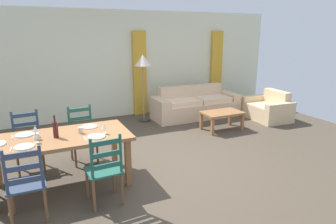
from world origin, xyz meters
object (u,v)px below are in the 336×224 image
(wine_glass_near_right, at_px, (104,126))
(coffee_cup_primary, at_px, (81,130))
(dining_chair_near_left, at_px, (26,184))
(coffee_table, at_px, (222,115))
(dining_table, at_px, (61,142))
(couch, at_px, (195,106))
(dining_chair_far_right, at_px, (82,134))
(wine_glass_far_left, at_px, (35,129))
(coffee_cup_secondary, at_px, (37,136))
(wine_bottle, at_px, (55,129))
(standing_lamp, at_px, (143,64))
(dining_chair_near_right, at_px, (105,170))
(dining_chair_far_left, at_px, (28,141))
(wine_glass_near_left, at_px, (36,135))
(armchair_upholstered, at_px, (269,109))

(wine_glass_near_right, xyz_separation_m, coffee_cup_primary, (-0.30, 0.16, -0.07))
(dining_chair_near_left, relative_size, coffee_table, 1.07)
(dining_table, distance_m, couch, 4.29)
(dining_chair_far_right, bearing_deg, couch, 27.39)
(dining_table, relative_size, wine_glass_far_left, 11.80)
(coffee_cup_primary, relative_size, coffee_cup_secondary, 1.00)
(wine_bottle, distance_m, wine_glass_far_left, 0.30)
(wine_glass_far_left, height_order, coffee_cup_secondary, wine_glass_far_left)
(wine_bottle, xyz_separation_m, standing_lamp, (2.24, 2.60, 0.54))
(dining_table, relative_size, wine_glass_near_right, 11.80)
(dining_chair_near_right, height_order, couch, dining_chair_near_right)
(wine_glass_far_left, bearing_deg, dining_chair_far_left, 101.12)
(coffee_cup_secondary, bearing_deg, wine_bottle, -5.34)
(wine_glass_near_left, distance_m, couch, 4.64)
(dining_chair_far_right, height_order, standing_lamp, standing_lamp)
(coffee_cup_primary, bearing_deg, standing_lamp, 53.28)
(dining_chair_far_left, distance_m, dining_chair_far_right, 0.84)
(dining_table, relative_size, dining_chair_near_left, 1.98)
(dining_chair_near_left, distance_m, dining_chair_near_right, 0.90)
(wine_glass_near_left, bearing_deg, dining_chair_near_left, -105.22)
(dining_chair_far_left, bearing_deg, dining_chair_far_right, -1.39)
(dining_chair_near_left, height_order, coffee_table, dining_chair_near_left)
(wine_glass_far_left, bearing_deg, wine_glass_near_right, -17.67)
(dining_chair_far_right, height_order, wine_glass_near_right, dining_chair_far_right)
(wine_glass_near_right, bearing_deg, dining_chair_near_left, -151.41)
(dining_chair_near_left, distance_m, coffee_table, 4.44)
(coffee_cup_secondary, height_order, coffee_table, coffee_cup_secondary)
(dining_table, xyz_separation_m, couch, (3.54, 2.39, -0.37))
(dining_chair_near_left, height_order, dining_chair_far_right, same)
(dining_chair_near_right, bearing_deg, wine_bottle, 124.43)
(dining_table, relative_size, dining_chair_near_right, 1.98)
(dining_chair_far_right, xyz_separation_m, couch, (3.13, 1.62, -0.19))
(dining_table, xyz_separation_m, dining_chair_far_left, (-0.43, 0.78, -0.19))
(wine_bottle, distance_m, coffee_cup_secondary, 0.26)
(dining_chair_near_left, height_order, couch, dining_chair_near_left)
(coffee_cup_primary, xyz_separation_m, armchair_upholstered, (4.88, 1.40, -0.55))
(wine_glass_near_right, distance_m, coffee_cup_secondary, 0.90)
(standing_lamp, bearing_deg, wine_glass_near_right, -120.58)
(dining_chair_near_right, relative_size, wine_glass_far_left, 5.96)
(wine_glass_near_left, height_order, couch, wine_glass_near_left)
(coffee_cup_primary, distance_m, armchair_upholstered, 5.10)
(wine_bottle, xyz_separation_m, wine_glass_far_left, (-0.25, 0.16, -0.01))
(wine_glass_near_right, xyz_separation_m, coffee_table, (2.97, 1.32, -0.51))
(coffee_cup_primary, height_order, armchair_upholstered, coffee_cup_primary)
(dining_chair_near_left, distance_m, couch, 5.07)
(coffee_cup_secondary, height_order, standing_lamp, standing_lamp)
(coffee_table, bearing_deg, standing_lamp, 134.16)
(couch, xyz_separation_m, armchair_upholstered, (1.62, -0.97, -0.04))
(armchair_upholstered, bearing_deg, dining_chair_far_left, -173.55)
(dining_chair_far_right, bearing_deg, coffee_table, 7.38)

